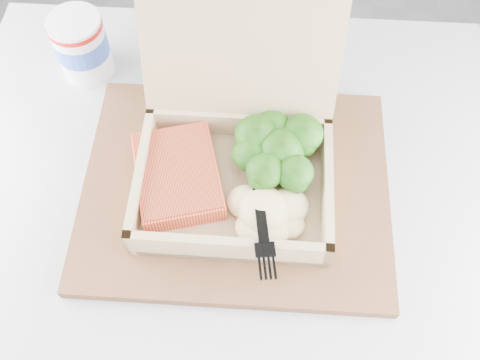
% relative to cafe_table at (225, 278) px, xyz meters
% --- Properties ---
extents(floor, '(4.00, 4.00, 0.00)m').
position_rel_cafe_table_xyz_m(floor, '(-0.66, 0.45, -0.52)').
color(floor, gray).
rests_on(floor, ground).
extents(cafe_table, '(0.81, 0.81, 0.70)m').
position_rel_cafe_table_xyz_m(cafe_table, '(0.00, 0.00, 0.00)').
color(cafe_table, black).
rests_on(cafe_table, floor).
extents(serving_tray, '(0.41, 0.35, 0.02)m').
position_rel_cafe_table_xyz_m(serving_tray, '(0.01, 0.05, 0.19)').
color(serving_tray, brown).
rests_on(serving_tray, cafe_table).
extents(takeout_container, '(0.26, 0.26, 0.21)m').
position_rel_cafe_table_xyz_m(takeout_container, '(0.00, 0.08, 0.25)').
color(takeout_container, '#A08260').
rests_on(takeout_container, serving_tray).
extents(salmon_fillet, '(0.14, 0.15, 0.03)m').
position_rel_cafe_table_xyz_m(salmon_fillet, '(-0.06, 0.04, 0.22)').
color(salmon_fillet, '#FF5D31').
rests_on(salmon_fillet, takeout_container).
extents(broccoli_pile, '(0.12, 0.12, 0.04)m').
position_rel_cafe_table_xyz_m(broccoli_pile, '(0.05, 0.09, 0.23)').
color(broccoli_pile, '#2F761A').
rests_on(broccoli_pile, takeout_container).
extents(mashed_potatoes, '(0.09, 0.08, 0.03)m').
position_rel_cafe_table_xyz_m(mashed_potatoes, '(0.05, 0.01, 0.22)').
color(mashed_potatoes, '#F5E19E').
rests_on(mashed_potatoes, takeout_container).
extents(plastic_fork, '(0.06, 0.15, 0.02)m').
position_rel_cafe_table_xyz_m(plastic_fork, '(0.04, 0.03, 0.23)').
color(plastic_fork, black).
rests_on(plastic_fork, mashed_potatoes).
extents(paper_cup, '(0.07, 0.07, 0.09)m').
position_rel_cafe_table_xyz_m(paper_cup, '(-0.24, 0.20, 0.23)').
color(paper_cup, white).
rests_on(paper_cup, cafe_table).
extents(receipt, '(0.10, 0.14, 0.00)m').
position_rel_cafe_table_xyz_m(receipt, '(-0.03, 0.25, 0.18)').
color(receipt, white).
rests_on(receipt, cafe_table).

